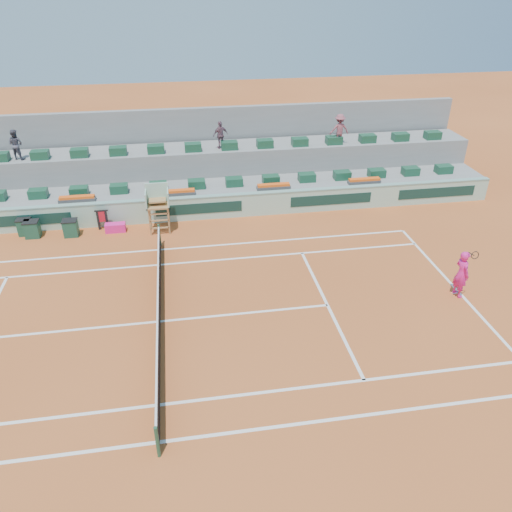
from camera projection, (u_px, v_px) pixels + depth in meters
The scene contains 20 objects.
ground at pixel (160, 322), 18.42m from camera, with size 90.00×90.00×0.00m, color #AD4E21.
seating_tier_lower at pixel (160, 194), 27.26m from camera, with size 36.00×4.00×1.20m, color gray.
seating_tier_upper at pixel (159, 172), 28.27m from camera, with size 36.00×2.40×2.60m, color gray.
stadium_back_wall at pixel (157, 148), 29.19m from camera, with size 36.00×0.40×4.40m, color gray.
player_bag at pixel (115, 228), 24.59m from camera, with size 0.98×0.43×0.43m, color #F7208C.
spectator_left at pixel (16, 144), 25.84m from camera, with size 0.76×0.59×1.57m, color #4A4A56.
spectator_mid at pixel (221, 135), 27.44m from camera, with size 0.88×0.37×1.50m, color #744D5D.
spectator_right at pixel (339, 129), 28.06m from camera, with size 1.09×0.63×1.69m, color #944A53.
court_lines at pixel (160, 321), 18.42m from camera, with size 23.89×11.09×0.01m.
tennis_net at pixel (159, 310), 18.16m from camera, with size 0.10×11.97×1.10m.
advertising_hoarding at pixel (160, 210), 25.36m from camera, with size 36.00×0.34×1.26m.
umpire_chair at pixel (158, 202), 24.05m from camera, with size 1.10×0.90×2.40m.
seat_row_lower at pixel (158, 186), 26.08m from camera, with size 32.90×0.60×0.44m.
seat_row_upper at pixel (156, 149), 27.00m from camera, with size 32.90×0.60×0.44m.
flower_planters at pixel (128, 196), 25.23m from camera, with size 26.80×0.36×0.28m.
drink_cooler_a at pixel (71, 228), 24.11m from camera, with size 0.69×0.60×0.84m.
drink_cooler_b at pixel (32, 229), 24.01m from camera, with size 0.71×0.61×0.84m.
drink_cooler_c at pixel (25, 227), 24.22m from camera, with size 0.65×0.56×0.84m.
towel_rack at pixel (102, 218), 24.63m from camera, with size 0.64×0.11×1.03m.
tennis_player at pixel (462, 274), 19.44m from camera, with size 0.56×0.95×2.28m.
Camera 1 is at (1.13, -15.10, 11.34)m, focal length 35.00 mm.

